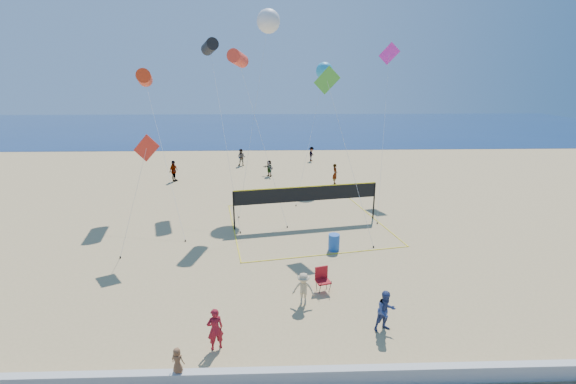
{
  "coord_description": "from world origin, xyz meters",
  "views": [
    {
      "loc": [
        0.89,
        -12.84,
        9.34
      ],
      "look_at": [
        1.37,
        2.0,
        4.86
      ],
      "focal_mm": 24.0,
      "sensor_mm": 36.0,
      "label": 1
    }
  ],
  "objects_px": {
    "camp_chair": "(322,278)",
    "volleyball_net": "(307,198)",
    "woman": "(215,329)",
    "trash_barrel": "(334,242)"
  },
  "relations": [
    {
      "from": "camp_chair",
      "to": "volleyball_net",
      "type": "height_order",
      "value": "volleyball_net"
    },
    {
      "from": "camp_chair",
      "to": "volleyball_net",
      "type": "xyz_separation_m",
      "value": [
        -0.07,
        8.24,
        1.14
      ]
    },
    {
      "from": "woman",
      "to": "trash_barrel",
      "type": "height_order",
      "value": "woman"
    },
    {
      "from": "volleyball_net",
      "to": "camp_chair",
      "type": "bearing_deg",
      "value": -99.89
    },
    {
      "from": "trash_barrel",
      "to": "woman",
      "type": "bearing_deg",
      "value": -124.09
    },
    {
      "from": "camp_chair",
      "to": "volleyball_net",
      "type": "relative_size",
      "value": 0.11
    },
    {
      "from": "trash_barrel",
      "to": "volleyball_net",
      "type": "relative_size",
      "value": 0.08
    },
    {
      "from": "trash_barrel",
      "to": "volleyball_net",
      "type": "height_order",
      "value": "volleyball_net"
    },
    {
      "from": "woman",
      "to": "trash_barrel",
      "type": "xyz_separation_m",
      "value": [
        5.39,
        7.97,
        -0.34
      ]
    },
    {
      "from": "volleyball_net",
      "to": "woman",
      "type": "bearing_deg",
      "value": -119.52
    }
  ]
}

